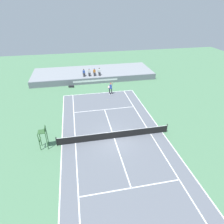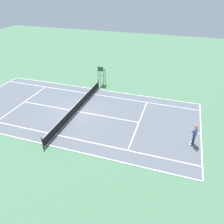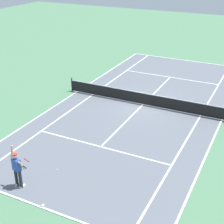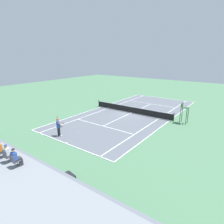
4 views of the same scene
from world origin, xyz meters
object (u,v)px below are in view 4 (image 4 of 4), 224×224
tennis_player (59,127)px  equipment_bag (70,176)px  spectator_seated_0 (16,158)px  spectator_seated_2 (1,149)px  tennis_ball (79,132)px  umpire_chair (184,111)px  spectator_seated_1 (8,153)px

tennis_player → equipment_bag: size_ratio=2.22×
spectator_seated_0 → spectator_seated_2: 1.88m
tennis_ball → equipment_bag: size_ratio=0.07×
spectator_seated_0 → umpire_chair: size_ratio=0.52×
spectator_seated_0 → spectator_seated_1: size_ratio=1.00×
spectator_seated_2 → umpire_chair: (-7.07, -17.30, -0.12)m
spectator_seated_0 → equipment_bag: (-2.42, -2.14, -1.52)m
tennis_player → equipment_bag: (-6.04, 3.99, -0.83)m
equipment_bag → spectator_seated_1: bearing=32.6°
spectator_seated_0 → umpire_chair: bearing=-106.7°
tennis_player → equipment_bag: 7.29m
tennis_player → equipment_bag: bearing=146.5°
tennis_ball → equipment_bag: bearing=131.8°
tennis_player → umpire_chair: (-8.82, -11.16, 0.56)m
tennis_ball → spectator_seated_2: bearing=96.6°
spectator_seated_1 → spectator_seated_2: bearing=0.0°
spectator_seated_0 → spectator_seated_1: bearing=0.0°
spectator_seated_2 → tennis_player: bearing=-74.1°
tennis_player → umpire_chair: bearing=-128.3°
spectator_seated_1 → tennis_player: size_ratio=0.61×
spectator_seated_0 → umpire_chair: 18.06m
spectator_seated_2 → umpire_chair: size_ratio=0.52×
spectator_seated_1 → tennis_player: bearing=-66.4°
spectator_seated_1 → spectator_seated_0: bearing=180.0°
tennis_ball → umpire_chair: umpire_chair is taller
equipment_bag → spectator_seated_0: bearing=41.6°
spectator_seated_0 → tennis_ball: bearing=-70.7°
spectator_seated_2 → equipment_bag: spectator_seated_2 is taller
spectator_seated_0 → umpire_chair: umpire_chair is taller
spectator_seated_1 → umpire_chair: bearing=-109.5°
spectator_seated_0 → tennis_player: (3.62, -6.13, -0.69)m
spectator_seated_2 → tennis_ball: spectator_seated_2 is taller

